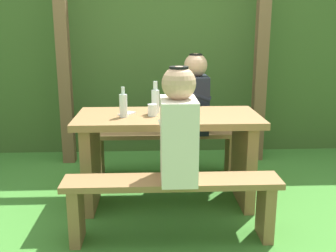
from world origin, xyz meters
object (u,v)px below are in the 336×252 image
object	(u,v)px
person_white_shirt	(178,129)
bottle_left	(123,105)
bench_near	(172,196)
bench_far	(165,144)
person_black_coat	(195,97)
drinking_glass	(152,110)
cell_phone	(127,114)
bottle_center	(184,100)
bottle_right	(155,100)
picnic_table	(168,143)

from	to	relation	value
person_white_shirt	bottle_left	bearing A→B (deg)	125.89
bench_near	bench_far	bearing A→B (deg)	90.00
person_white_shirt	person_black_coat	bearing A→B (deg)	78.58
bottle_left	bench_near	bearing A→B (deg)	-57.27
person_black_coat	drinking_glass	world-z (taller)	person_black_coat
bench_far	cell_phone	distance (m)	0.76
bottle_center	person_white_shirt	bearing A→B (deg)	-97.41
person_black_coat	bottle_right	world-z (taller)	person_black_coat
drinking_glass	bottle_right	size ratio (longest dim) A/B	0.36
bench_far	person_white_shirt	xyz separation A→B (m)	(0.04, -1.16, 0.45)
person_black_coat	bottle_center	bearing A→B (deg)	-106.43
picnic_table	bottle_right	bearing A→B (deg)	141.07
person_white_shirt	bottle_left	world-z (taller)	person_white_shirt
bottle_center	cell_phone	size ratio (longest dim) A/B	1.77
picnic_table	person_white_shirt	bearing A→B (deg)	-86.09
person_black_coat	bottle_left	distance (m)	0.89
bench_far	bottle_left	size ratio (longest dim) A/B	6.19
drinking_glass	bottle_right	bearing A→B (deg)	77.95
bottle_right	person_white_shirt	bearing A→B (deg)	-78.45
person_black_coat	bottle_center	size ratio (longest dim) A/B	2.90
bottle_center	cell_phone	distance (m)	0.45
person_white_shirt	bottle_center	bearing A→B (deg)	82.59
picnic_table	bottle_left	world-z (taller)	bottle_left
person_white_shirt	cell_phone	xyz separation A→B (m)	(-0.35, 0.61, -0.03)
person_white_shirt	bottle_left	size ratio (longest dim) A/B	3.18
drinking_glass	person_black_coat	bearing A→B (deg)	57.59
bench_far	drinking_glass	bearing A→B (deg)	-100.84
bottle_left	cell_phone	size ratio (longest dim) A/B	1.62
bench_near	person_white_shirt	distance (m)	0.45
bottle_left	cell_phone	bearing A→B (deg)	78.22
picnic_table	bench_near	xyz separation A→B (m)	(0.00, -0.58, -0.18)
picnic_table	person_black_coat	distance (m)	0.69
bench_near	bottle_left	bearing A→B (deg)	122.73
person_white_shirt	person_black_coat	xyz separation A→B (m)	(0.23, 1.16, 0.00)
bench_far	bottle_left	bearing A→B (deg)	-117.37
drinking_glass	bottle_left	size ratio (longest dim) A/B	0.40
picnic_table	bench_far	size ratio (longest dim) A/B	1.00
picnic_table	cell_phone	world-z (taller)	cell_phone
picnic_table	bottle_center	xyz separation A→B (m)	(0.12, 0.07, 0.33)
drinking_glass	bottle_left	bearing A→B (deg)	-173.73
bench_far	person_white_shirt	size ratio (longest dim) A/B	1.95
bench_far	picnic_table	bearing A→B (deg)	-90.00
person_white_shirt	bottle_left	xyz separation A→B (m)	(-0.37, 0.52, 0.05)
person_black_coat	bench_near	bearing A→B (deg)	-103.25
bottle_center	picnic_table	bearing A→B (deg)	-149.23
picnic_table	cell_phone	size ratio (longest dim) A/B	10.00
person_black_coat	cell_phone	distance (m)	0.81
picnic_table	person_white_shirt	distance (m)	0.64
picnic_table	person_black_coat	world-z (taller)	person_black_coat
person_white_shirt	bench_far	bearing A→B (deg)	91.95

